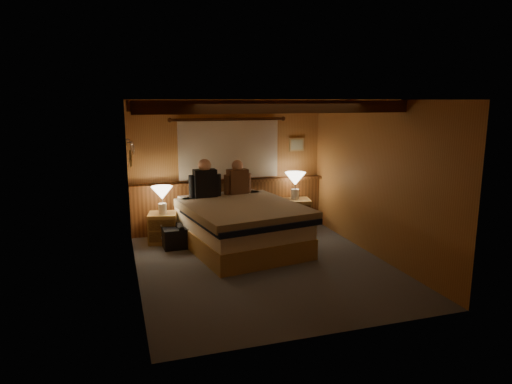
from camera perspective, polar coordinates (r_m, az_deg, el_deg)
name	(u,v)px	position (r m, az deg, el deg)	size (l,w,h in m)	color
floor	(264,266)	(6.80, 1.00, -9.19)	(4.20, 4.20, 0.00)	#545964
ceiling	(265,99)	(6.36, 1.08, 11.49)	(4.20, 4.20, 0.00)	#C28548
wall_back	(228,166)	(8.46, -3.49, 3.32)	(3.60, 3.60, 0.00)	#B07A3F
wall_left	(133,193)	(6.15, -15.08, -0.17)	(4.20, 4.20, 0.00)	#B07A3F
wall_right	(375,179)	(7.24, 14.68, 1.57)	(4.20, 4.20, 0.00)	#B07A3F
wall_front	(332,223)	(4.58, 9.43, -3.88)	(3.60, 3.60, 0.00)	#B07A3F
wainscot	(230,204)	(8.53, -3.32, -1.49)	(3.60, 0.23, 0.94)	brown
curtain_window	(229,149)	(8.35, -3.40, 5.44)	(2.18, 0.09, 1.11)	#462511
ceiling_beams	(261,106)	(6.50, 0.65, 10.70)	(3.60, 1.65, 0.16)	#462511
coat_rail	(132,146)	(7.64, -15.21, 5.60)	(0.05, 0.55, 0.24)	white
framed_print	(297,145)	(8.82, 5.10, 5.92)	(0.30, 0.04, 0.25)	tan
bed	(241,225)	(7.46, -1.93, -4.16)	(2.00, 2.44, 0.75)	tan
nightstand_left	(163,228)	(7.94, -11.57, -4.41)	(0.54, 0.51, 0.51)	tan
nightstand_right	(296,213)	(8.69, 5.05, -2.69)	(0.59, 0.55, 0.55)	tan
lamp_left	(162,195)	(7.78, -11.67, -0.32)	(0.36, 0.36, 0.46)	silver
lamp_right	(295,180)	(8.56, 4.92, 1.45)	(0.39, 0.39, 0.51)	silver
person_left	(205,181)	(7.88, -6.40, 1.32)	(0.57, 0.24, 0.69)	black
person_right	(238,180)	(8.13, -2.32, 1.52)	(0.51, 0.27, 0.63)	#533421
duffel_bag	(180,237)	(7.65, -9.48, -5.59)	(0.57, 0.36, 0.40)	black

